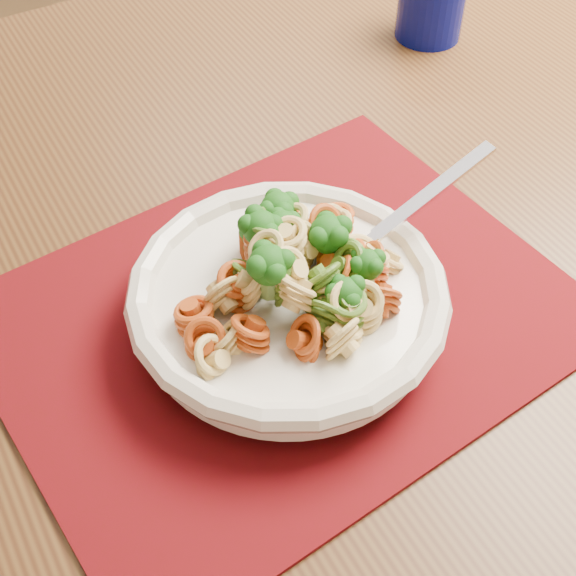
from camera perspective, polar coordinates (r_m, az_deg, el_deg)
name	(u,v)px	position (r m, az deg, el deg)	size (l,w,h in m)	color
dining_table	(269,309)	(0.73, -1.37, -1.51)	(1.43, 0.95, 0.71)	#543517
placemat	(282,317)	(0.60, -0.41, -2.05)	(0.41, 0.32, 0.00)	#610412
pasta_bowl	(288,299)	(0.57, 0.00, -0.82)	(0.23, 0.23, 0.04)	silver
pasta_broccoli_heap	(288,282)	(0.56, 0.00, 0.41)	(0.20, 0.20, 0.06)	tan
fork	(348,257)	(0.58, 4.32, 2.23)	(0.19, 0.02, 0.01)	silver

